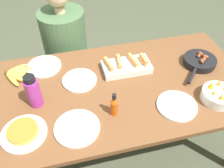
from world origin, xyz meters
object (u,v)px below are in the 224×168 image
fruit_bowl_mango (218,95)px  person_figure (68,59)px  banana_bunch (17,74)px  water_bottle (33,92)px  empty_plate_mid_edge (44,66)px  empty_plate_far_left (77,128)px  empty_plate_near_front (80,80)px  hot_sauce_bottle (114,105)px  frittata_plate_center (23,132)px  skillet (199,61)px  empty_plate_far_right (177,106)px  melon_tray (126,66)px

fruit_bowl_mango → person_figure: (-0.86, 0.96, -0.30)m
banana_bunch → water_bottle: 0.33m
empty_plate_mid_edge → fruit_bowl_mango: size_ratio=1.20×
person_figure → empty_plate_far_left: bearing=-91.1°
empty_plate_near_front → person_figure: bearing=94.8°
water_bottle → hot_sauce_bottle: water_bottle is taller
fruit_bowl_mango → empty_plate_far_left: bearing=-179.2°
frittata_plate_center → water_bottle: (0.07, 0.21, 0.08)m
skillet → empty_plate_mid_edge: size_ratio=1.33×
banana_bunch → empty_plate_mid_edge: bearing=14.4°
frittata_plate_center → person_figure: (0.31, 0.94, -0.28)m
empty_plate_far_right → fruit_bowl_mango: bearing=-1.0°
empty_plate_near_front → empty_plate_far_left: 0.39m
empty_plate_far_left → water_bottle: water_bottle is taller
melon_tray → empty_plate_near_front: size_ratio=1.46×
empty_plate_far_right → empty_plate_mid_edge: bearing=143.5°
water_bottle → empty_plate_far_right: bearing=-15.6°
melon_tray → hot_sauce_bottle: 0.41m
melon_tray → empty_plate_mid_edge: (-0.57, 0.16, -0.02)m
melon_tray → empty_plate_near_front: melon_tray is taller
empty_plate_far_left → hot_sauce_bottle: bearing=14.5°
empty_plate_near_front → hot_sauce_bottle: hot_sauce_bottle is taller
skillet → fruit_bowl_mango: bearing=33.8°
frittata_plate_center → empty_plate_near_front: frittata_plate_center is taller
melon_tray → frittata_plate_center: bearing=-150.8°
empty_plate_far_left → empty_plate_mid_edge: bearing=105.1°
banana_bunch → empty_plate_near_front: bearing=-20.9°
skillet → empty_plate_near_front: (-0.87, 0.03, -0.02)m
fruit_bowl_mango → frittata_plate_center: bearing=179.0°
empty_plate_far_left → water_bottle: 0.34m
water_bottle → melon_tray: bearing=15.7°
empty_plate_far_left → empty_plate_far_right: bearing=1.6°
empty_plate_mid_edge → melon_tray: bearing=-16.2°
empty_plate_far_left → empty_plate_mid_edge: 0.61m
hot_sauce_bottle → empty_plate_near_front: bearing=116.2°
banana_bunch → hot_sauce_bottle: (0.57, -0.48, 0.05)m
skillet → fruit_bowl_mango: (-0.06, -0.34, 0.01)m
frittata_plate_center → person_figure: person_figure is taller
melon_tray → empty_plate_mid_edge: 0.59m
person_figure → melon_tray: bearing=-55.0°
banana_bunch → person_figure: (0.36, 0.44, -0.27)m
skillet → person_figure: person_figure is taller
empty_plate_mid_edge → hot_sauce_bottle: (0.38, -0.53, 0.06)m
frittata_plate_center → empty_plate_near_front: size_ratio=1.09×
empty_plate_mid_edge → banana_bunch: bearing=-165.6°
empty_plate_near_front → hot_sauce_bottle: (0.16, -0.32, 0.06)m
empty_plate_far_left → hot_sauce_bottle: hot_sauce_bottle is taller
empty_plate_near_front → water_bottle: water_bottle is taller
hot_sauce_bottle → empty_plate_mid_edge: bearing=126.2°
water_bottle → frittata_plate_center: bearing=-108.8°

